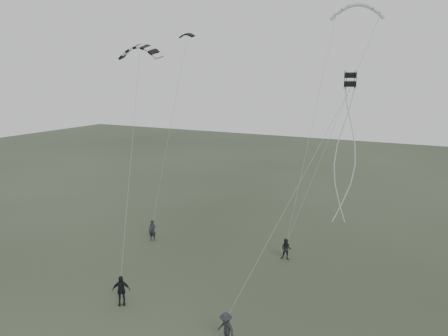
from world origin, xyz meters
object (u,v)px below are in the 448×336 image
at_px(kite_striped, 139,46).
at_px(kite_box, 350,79).
at_px(flyer_center, 121,290).
at_px(flyer_right, 286,249).
at_px(kite_pale_large, 358,5).
at_px(flyer_far, 226,329).
at_px(kite_dark_small, 187,34).
at_px(flyer_left, 152,230).

xyz_separation_m(kite_striped, kite_box, (14.63, -1.62, -2.15)).
distance_m(flyer_center, kite_striped, 16.10).
relative_size(flyer_right, kite_pale_large, 0.42).
distance_m(flyer_right, flyer_far, 11.07).
bearing_deg(flyer_right, kite_pale_large, 50.59).
height_order(flyer_center, kite_pale_large, kite_pale_large).
xyz_separation_m(kite_dark_small, kite_box, (14.51, -7.56, -3.42)).
bearing_deg(kite_striped, kite_dark_small, 86.35).
height_order(flyer_left, kite_pale_large, kite_pale_large).
bearing_deg(flyer_right, flyer_center, -129.03).
xyz_separation_m(flyer_right, flyer_far, (0.75, -11.05, 0.07)).
distance_m(flyer_left, kite_striped, 14.24).
bearing_deg(flyer_far, flyer_left, 161.56).
xyz_separation_m(flyer_right, kite_box, (4.79, -4.90, 11.99)).
height_order(flyer_center, kite_box, kite_box).
relative_size(kite_dark_small, kite_box, 1.95).
xyz_separation_m(flyer_far, kite_striped, (-10.58, 7.76, 14.07)).
height_order(kite_dark_small, kite_striped, kite_dark_small).
xyz_separation_m(flyer_center, kite_dark_small, (-3.37, 13.03, 15.30)).
xyz_separation_m(flyer_center, kite_box, (11.15, 5.46, 11.89)).
relative_size(flyer_far, kite_dark_small, 1.25).
distance_m(flyer_center, kite_box, 17.19).
relative_size(flyer_left, flyer_far, 1.00).
distance_m(flyer_right, kite_striped, 17.54).
relative_size(flyer_left, kite_striped, 0.52).
distance_m(flyer_left, kite_pale_large, 22.74).
bearing_deg(kite_box, flyer_center, -162.80).
relative_size(flyer_far, kite_pale_large, 0.46).
bearing_deg(kite_pale_large, kite_striped, -159.14).
distance_m(flyer_center, kite_pale_large, 24.65).
relative_size(flyer_right, flyer_far, 0.91).
relative_size(flyer_center, kite_pale_large, 0.48).
bearing_deg(flyer_right, kite_dark_small, 157.17).
distance_m(flyer_right, flyer_center, 12.16).
bearing_deg(kite_box, kite_dark_small, 143.57).
relative_size(flyer_far, kite_box, 2.44).
relative_size(kite_dark_small, kite_pale_large, 0.37).
bearing_deg(flyer_far, kite_dark_small, 149.03).
relative_size(flyer_left, flyer_center, 0.96).
relative_size(kite_pale_large, kite_box, 5.32).
bearing_deg(flyer_right, kite_box, -53.16).
height_order(flyer_right, kite_pale_large, kite_pale_large).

